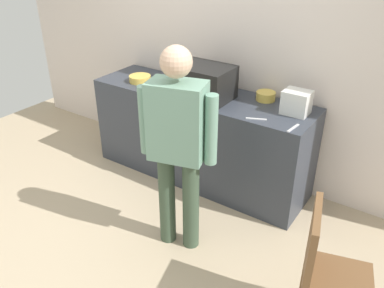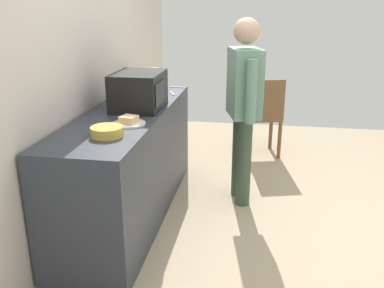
{
  "view_description": "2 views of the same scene",
  "coord_description": "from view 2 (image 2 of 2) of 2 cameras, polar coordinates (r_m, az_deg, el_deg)",
  "views": [
    {
      "loc": [
        1.95,
        -1.75,
        2.32
      ],
      "look_at": [
        0.18,
        0.84,
        0.59
      ],
      "focal_mm": 37.48,
      "sensor_mm": 36.0,
      "label": 1
    },
    {
      "loc": [
        -3.14,
        0.16,
        1.76
      ],
      "look_at": [
        0.18,
        0.71,
        0.61
      ],
      "focal_mm": 38.92,
      "sensor_mm": 36.0,
      "label": 2
    }
  ],
  "objects": [
    {
      "name": "spoon_utensil",
      "position": [
        4.03,
        -2.74,
        6.92
      ],
      "size": [
        0.16,
        0.09,
        0.01
      ],
      "primitive_type": "cube",
      "rotation": [
        0.0,
        0.0,
        0.41
      ],
      "color": "silver",
      "rests_on": "kitchen_counter"
    },
    {
      "name": "person_standing",
      "position": [
        3.67,
        7.12,
        6.1
      ],
      "size": [
        0.57,
        0.34,
        1.64
      ],
      "color": "#384B39",
      "rests_on": "ground_plane"
    },
    {
      "name": "wooden_chair",
      "position": [
        4.94,
        9.8,
        4.12
      ],
      "size": [
        0.49,
        0.49,
        0.94
      ],
      "color": "brown",
      "rests_on": "ground_plane"
    },
    {
      "name": "sandwich_plate",
      "position": [
        3.03,
        -8.65,
        3.01
      ],
      "size": [
        0.24,
        0.24,
        0.07
      ],
      "color": "white",
      "rests_on": "kitchen_counter"
    },
    {
      "name": "back_wall",
      "position": [
        3.49,
        -15.37,
        10.68
      ],
      "size": [
        5.4,
        0.13,
        2.6
      ],
      "color": "silver",
      "rests_on": "ground_plane"
    },
    {
      "name": "toaster",
      "position": [
        4.29,
        -6.02,
        8.87
      ],
      "size": [
        0.22,
        0.18,
        0.2
      ],
      "primitive_type": "cube",
      "color": "silver",
      "rests_on": "kitchen_counter"
    },
    {
      "name": "salad_bowl",
      "position": [
        4.03,
        -8.97,
        7.2
      ],
      "size": [
        0.17,
        0.17,
        0.08
      ],
      "primitive_type": "cylinder",
      "color": "gold",
      "rests_on": "kitchen_counter"
    },
    {
      "name": "fork_utensil",
      "position": [
        4.34,
        -2.04,
        7.78
      ],
      "size": [
        0.04,
        0.17,
        0.01
      ],
      "primitive_type": "cube",
      "rotation": [
        0.0,
        0.0,
        1.46
      ],
      "color": "silver",
      "rests_on": "kitchen_counter"
    },
    {
      "name": "ground_plane",
      "position": [
        3.61,
        10.89,
        -10.7
      ],
      "size": [
        6.0,
        6.0,
        0.0
      ],
      "primitive_type": "plane",
      "color": "tan"
    },
    {
      "name": "microwave",
      "position": [
        3.47,
        -7.29,
        7.27
      ],
      "size": [
        0.5,
        0.39,
        0.3
      ],
      "color": "black",
      "rests_on": "kitchen_counter"
    },
    {
      "name": "kitchen_counter",
      "position": [
        3.58,
        -8.54,
        -2.62
      ],
      "size": [
        2.21,
        0.62,
        0.92
      ],
      "primitive_type": "cube",
      "color": "#333842",
      "rests_on": "ground_plane"
    },
    {
      "name": "cereal_bowl",
      "position": [
        2.79,
        -11.55,
        1.7
      ],
      "size": [
        0.22,
        0.22,
        0.06
      ],
      "primitive_type": "cylinder",
      "color": "gold",
      "rests_on": "kitchen_counter"
    }
  ]
}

